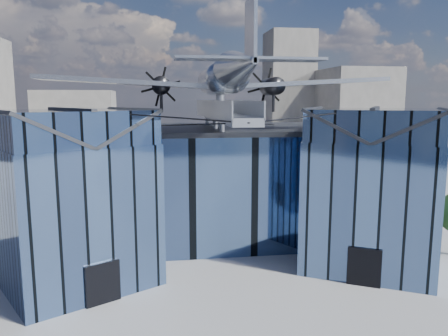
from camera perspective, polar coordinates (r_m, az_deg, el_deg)
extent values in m
plane|color=gray|center=(33.28, 0.53, -12.88)|extent=(120.00, 120.00, 0.00)
cube|color=#486492|center=(40.52, -1.49, -1.90)|extent=(28.00, 14.00, 9.50)
cube|color=#24262B|center=(39.89, -1.52, 5.10)|extent=(28.00, 14.00, 0.40)
cube|color=#486492|center=(30.96, -18.80, -5.80)|extent=(11.79, 11.43, 9.50)
cube|color=#486492|center=(30.06, -19.36, 5.06)|extent=(11.56, 11.20, 2.20)
cube|color=#24262B|center=(29.40, -23.51, 4.75)|extent=(7.98, 9.23, 2.40)
cube|color=#24262B|center=(30.88, -15.41, 5.33)|extent=(7.98, 9.23, 2.40)
cube|color=#24262B|center=(30.02, -19.48, 7.25)|extent=(4.30, 7.10, 0.18)
cube|color=black|center=(28.47, -15.56, -14.29)|extent=(2.03, 1.32, 2.60)
cube|color=black|center=(32.69, -11.36, -4.72)|extent=(0.34, 0.34, 9.50)
cube|color=#486492|center=(34.15, 18.55, -4.43)|extent=(11.79, 11.43, 9.50)
cube|color=#486492|center=(33.34, 19.05, 5.41)|extent=(11.56, 11.20, 2.20)
cube|color=#24262B|center=(33.51, 15.19, 5.60)|extent=(7.98, 9.23, 2.40)
cube|color=#24262B|center=(33.32, 22.93, 5.19)|extent=(7.98, 9.23, 2.40)
cube|color=#24262B|center=(33.30, 19.15, 7.38)|extent=(4.30, 7.10, 0.18)
cube|color=black|center=(31.27, 17.83, -12.24)|extent=(2.03, 1.32, 2.60)
cube|color=black|center=(34.63, 11.08, -3.94)|extent=(0.34, 0.34, 9.50)
cube|color=#9397A0|center=(34.37, -0.38, 6.82)|extent=(1.80, 21.00, 0.50)
cube|color=#9397A0|center=(34.24, -1.88, 7.90)|extent=(0.08, 21.00, 1.10)
cube|color=#9397A0|center=(34.50, 1.11, 7.91)|extent=(0.08, 21.00, 1.10)
cylinder|color=#9397A0|center=(43.82, -2.18, 6.39)|extent=(0.44, 0.44, 1.35)
cylinder|color=#9397A0|center=(37.87, -1.14, 5.99)|extent=(0.44, 0.44, 1.35)
cylinder|color=#9397A0|center=(33.91, -0.26, 5.65)|extent=(0.44, 0.44, 1.35)
cylinder|color=#9397A0|center=(34.85, -0.50, 8.41)|extent=(0.70, 0.70, 1.40)
cylinder|color=black|center=(26.51, -9.37, 6.72)|extent=(10.55, 6.08, 0.69)
cylinder|color=black|center=(28.40, 12.48, 6.77)|extent=(10.55, 6.08, 0.69)
cylinder|color=black|center=(32.10, -5.19, 5.65)|extent=(6.09, 17.04, 1.19)
cylinder|color=black|center=(33.02, 5.31, 5.74)|extent=(6.09, 17.04, 1.19)
cylinder|color=#ABB0B8|center=(34.88, -0.50, 11.62)|extent=(2.50, 11.00, 2.50)
sphere|color=#ABB0B8|center=(40.33, -1.64, 11.25)|extent=(2.50, 2.50, 2.50)
cube|color=black|center=(39.37, -1.46, 12.31)|extent=(1.60, 1.40, 0.50)
cone|color=#ABB0B8|center=(26.04, 2.38, 13.18)|extent=(2.50, 7.00, 2.50)
cube|color=#ABB0B8|center=(23.97, 3.51, 17.39)|extent=(0.18, 2.40, 3.40)
cube|color=#ABB0B8|center=(23.91, 3.42, 14.03)|extent=(8.00, 1.80, 0.14)
cube|color=#ABB0B8|center=(35.58, -12.18, 10.89)|extent=(14.00, 3.20, 1.08)
cylinder|color=black|center=(36.11, -8.24, 10.56)|extent=(1.44, 3.20, 1.44)
cone|color=black|center=(37.91, -8.27, 10.48)|extent=(0.70, 0.70, 0.70)
cube|color=black|center=(38.06, -8.27, 10.48)|extent=(1.05, 0.06, 3.33)
cube|color=black|center=(38.06, -8.27, 10.48)|extent=(2.53, 0.06, 2.53)
cube|color=black|center=(38.06, -8.27, 10.48)|extent=(3.33, 0.06, 1.05)
cylinder|color=black|center=(35.49, -8.19, 8.62)|extent=(0.24, 0.24, 1.75)
cube|color=#ABB0B8|center=(37.47, 10.12, 10.84)|extent=(14.00, 3.20, 1.08)
cylinder|color=black|center=(37.35, 6.26, 10.54)|extent=(1.44, 3.20, 1.44)
cone|color=black|center=(39.09, 5.58, 10.48)|extent=(0.70, 0.70, 0.70)
cube|color=black|center=(39.24, 5.52, 10.48)|extent=(1.05, 0.06, 3.33)
cube|color=black|center=(39.24, 5.52, 10.48)|extent=(2.53, 0.06, 2.53)
cube|color=black|center=(39.24, 5.52, 10.48)|extent=(3.33, 0.06, 1.05)
cylinder|color=black|center=(36.75, 6.47, 8.66)|extent=(0.24, 0.24, 1.75)
cube|color=slate|center=(86.82, 16.64, 6.35)|extent=(12.00, 14.00, 18.00)
cube|color=slate|center=(86.97, -18.68, 4.94)|extent=(14.00, 10.00, 14.00)
cube|color=slate|center=(92.51, 8.39, 9.24)|extent=(9.00, 9.00, 26.00)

